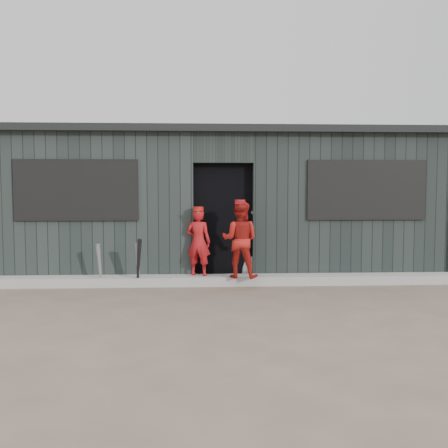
{
  "coord_description": "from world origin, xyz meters",
  "views": [
    {
      "loc": [
        -0.39,
        -6.25,
        1.56
      ],
      "look_at": [
        0.0,
        1.8,
        1.0
      ],
      "focal_mm": 40.0,
      "sensor_mm": 36.0,
      "label": 1
    }
  ],
  "objects": [
    {
      "name": "bat_left",
      "position": [
        -1.98,
        1.66,
        0.36
      ],
      "size": [
        0.1,
        0.21,
        0.71
      ],
      "primitive_type": "cone",
      "rotation": [
        0.18,
        0.0,
        -0.17
      ],
      "color": "#9B9BA3",
      "rests_on": "ground"
    },
    {
      "name": "player_red_left",
      "position": [
        -0.42,
        1.86,
        0.7
      ],
      "size": [
        0.46,
        0.37,
        1.11
      ],
      "primitive_type": "imported",
      "rotation": [
        0.0,
        0.0,
        2.86
      ],
      "color": "#AB1518",
      "rests_on": "curb"
    },
    {
      "name": "player_red_right",
      "position": [
        0.25,
        1.63,
        0.76
      ],
      "size": [
        0.69,
        0.6,
        1.22
      ],
      "primitive_type": "imported",
      "rotation": [
        0.0,
        0.0,
        2.89
      ],
      "color": "#A81A14",
      "rests_on": "curb"
    },
    {
      "name": "bat_mid",
      "position": [
        -1.37,
        1.66,
        0.36
      ],
      "size": [
        0.09,
        0.24,
        0.72
      ],
      "primitive_type": "cone",
      "rotation": [
        0.24,
        0.0,
        -0.09
      ],
      "color": "gray",
      "rests_on": "ground"
    },
    {
      "name": "dugout",
      "position": [
        -0.0,
        3.5,
        1.29
      ],
      "size": [
        8.3,
        3.3,
        2.62
      ],
      "color": "black",
      "rests_on": "ground"
    },
    {
      "name": "bat_right",
      "position": [
        -1.36,
        1.58,
        0.4
      ],
      "size": [
        0.17,
        0.37,
        0.8
      ],
      "primitive_type": "cone",
      "rotation": [
        0.37,
        0.0,
        0.28
      ],
      "color": "black",
      "rests_on": "ground"
    },
    {
      "name": "player_grey_back",
      "position": [
        0.51,
        2.3,
        0.66
      ],
      "size": [
        0.73,
        0.57,
        1.31
      ],
      "primitive_type": "imported",
      "rotation": [
        0.0,
        0.0,
        3.41
      ],
      "color": "#B2B2B2",
      "rests_on": "ground"
    },
    {
      "name": "ground",
      "position": [
        0.0,
        0.0,
        0.0
      ],
      "size": [
        80.0,
        80.0,
        0.0
      ],
      "primitive_type": "plane",
      "color": "brown",
      "rests_on": "ground"
    },
    {
      "name": "curb",
      "position": [
        0.0,
        1.82,
        0.07
      ],
      "size": [
        8.0,
        0.36,
        0.15
      ],
      "primitive_type": "cube",
      "color": "#9B9A96",
      "rests_on": "ground"
    }
  ]
}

